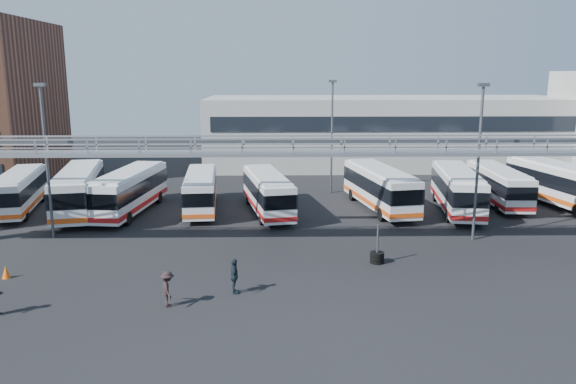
{
  "coord_description": "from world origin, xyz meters",
  "views": [
    {
      "loc": [
        -0.98,
        -28.49,
        10.86
      ],
      "look_at": [
        -0.29,
        6.0,
        3.49
      ],
      "focal_mm": 35.0,
      "sensor_mm": 36.0,
      "label": 1
    }
  ],
  "objects_px": {
    "pedestrian_d": "(234,276)",
    "bus_4": "(268,191)",
    "light_pole_back": "(332,131)",
    "bus_8": "(498,184)",
    "light_pole_left": "(46,153)",
    "light_pole_mid": "(479,154)",
    "bus_9": "(561,183)",
    "bus_6": "(380,187)",
    "bus_0": "(19,190)",
    "bus_1": "(79,189)",
    "bus_7": "(457,189)",
    "cone_right": "(6,272)",
    "tire_stack": "(377,256)",
    "pedestrian_c": "(168,289)",
    "bus_2": "(129,190)",
    "bus_3": "(201,190)"
  },
  "relations": [
    {
      "from": "pedestrian_d",
      "to": "bus_4",
      "type": "bearing_deg",
      "value": -11.0
    },
    {
      "from": "light_pole_back",
      "to": "pedestrian_d",
      "type": "xyz_separation_m",
      "value": [
        -7.13,
        -23.95,
        -4.83
      ]
    },
    {
      "from": "bus_4",
      "to": "bus_8",
      "type": "relative_size",
      "value": 1.04
    },
    {
      "from": "light_pole_left",
      "to": "light_pole_mid",
      "type": "xyz_separation_m",
      "value": [
        28.0,
        -1.0,
        0.0
      ]
    },
    {
      "from": "light_pole_mid",
      "to": "pedestrian_d",
      "type": "relative_size",
      "value": 5.66
    },
    {
      "from": "bus_9",
      "to": "bus_8",
      "type": "bearing_deg",
      "value": 157.18
    },
    {
      "from": "light_pole_back",
      "to": "bus_6",
      "type": "bearing_deg",
      "value": -63.22
    },
    {
      "from": "light_pole_left",
      "to": "bus_0",
      "type": "relative_size",
      "value": 0.97
    },
    {
      "from": "bus_1",
      "to": "bus_4",
      "type": "relative_size",
      "value": 1.11
    },
    {
      "from": "bus_0",
      "to": "bus_7",
      "type": "xyz_separation_m",
      "value": [
        34.69,
        -0.73,
        0.14
      ]
    },
    {
      "from": "light_pole_back",
      "to": "bus_9",
      "type": "distance_m",
      "value": 19.62
    },
    {
      "from": "bus_6",
      "to": "cone_right",
      "type": "relative_size",
      "value": 16.46
    },
    {
      "from": "light_pole_mid",
      "to": "tire_stack",
      "type": "distance_m",
      "value": 10.02
    },
    {
      "from": "light_pole_left",
      "to": "tire_stack",
      "type": "xyz_separation_m",
      "value": [
        20.83,
        -5.52,
        -5.33
      ]
    },
    {
      "from": "pedestrian_c",
      "to": "cone_right",
      "type": "bearing_deg",
      "value": 48.67
    },
    {
      "from": "bus_2",
      "to": "bus_7",
      "type": "height_order",
      "value": "bus_2"
    },
    {
      "from": "bus_1",
      "to": "bus_2",
      "type": "relative_size",
      "value": 1.05
    },
    {
      "from": "bus_2",
      "to": "bus_3",
      "type": "relative_size",
      "value": 1.11
    },
    {
      "from": "bus_6",
      "to": "bus_8",
      "type": "relative_size",
      "value": 1.12
    },
    {
      "from": "bus_4",
      "to": "bus_9",
      "type": "bearing_deg",
      "value": -7.12
    },
    {
      "from": "bus_3",
      "to": "pedestrian_d",
      "type": "relative_size",
      "value": 5.67
    },
    {
      "from": "bus_0",
      "to": "bus_1",
      "type": "xyz_separation_m",
      "value": [
        4.98,
        -0.79,
        0.22
      ]
    },
    {
      "from": "bus_2",
      "to": "bus_3",
      "type": "distance_m",
      "value": 5.52
    },
    {
      "from": "bus_2",
      "to": "light_pole_left",
      "type": "bearing_deg",
      "value": -111.01
    },
    {
      "from": "bus_6",
      "to": "bus_9",
      "type": "relative_size",
      "value": 0.96
    },
    {
      "from": "bus_3",
      "to": "cone_right",
      "type": "distance_m",
      "value": 17.33
    },
    {
      "from": "light_pole_mid",
      "to": "pedestrian_c",
      "type": "xyz_separation_m",
      "value": [
        -18.16,
        -10.48,
        -4.86
      ]
    },
    {
      "from": "light_pole_mid",
      "to": "bus_3",
      "type": "distance_m",
      "value": 21.24
    },
    {
      "from": "bus_7",
      "to": "pedestrian_c",
      "type": "distance_m",
      "value": 26.6
    },
    {
      "from": "pedestrian_c",
      "to": "light_pole_left",
      "type": "bearing_deg",
      "value": 21.72
    },
    {
      "from": "bus_2",
      "to": "cone_right",
      "type": "bearing_deg",
      "value": -95.61
    },
    {
      "from": "bus_6",
      "to": "pedestrian_d",
      "type": "height_order",
      "value": "bus_6"
    },
    {
      "from": "light_pole_left",
      "to": "bus_6",
      "type": "relative_size",
      "value": 0.89
    },
    {
      "from": "bus_2",
      "to": "bus_3",
      "type": "height_order",
      "value": "bus_2"
    },
    {
      "from": "bus_2",
      "to": "cone_right",
      "type": "relative_size",
      "value": 16.32
    },
    {
      "from": "bus_6",
      "to": "pedestrian_d",
      "type": "relative_size",
      "value": 6.34
    },
    {
      "from": "bus_2",
      "to": "pedestrian_c",
      "type": "bearing_deg",
      "value": -64.09
    },
    {
      "from": "bus_1",
      "to": "bus_3",
      "type": "bearing_deg",
      "value": -5.92
    },
    {
      "from": "bus_2",
      "to": "cone_right",
      "type": "distance_m",
      "value": 14.64
    },
    {
      "from": "bus_8",
      "to": "cone_right",
      "type": "height_order",
      "value": "bus_8"
    },
    {
      "from": "light_pole_left",
      "to": "light_pole_mid",
      "type": "relative_size",
      "value": 1.0
    },
    {
      "from": "bus_2",
      "to": "bus_6",
      "type": "height_order",
      "value": "bus_6"
    },
    {
      "from": "light_pole_left",
      "to": "bus_0",
      "type": "bearing_deg",
      "value": 126.26
    },
    {
      "from": "bus_1",
      "to": "bus_4",
      "type": "distance_m",
      "value": 14.73
    },
    {
      "from": "bus_0",
      "to": "bus_6",
      "type": "height_order",
      "value": "bus_6"
    },
    {
      "from": "bus_4",
      "to": "tire_stack",
      "type": "height_order",
      "value": "bus_4"
    },
    {
      "from": "bus_7",
      "to": "pedestrian_c",
      "type": "xyz_separation_m",
      "value": [
        -19.43,
        -18.14,
        -1.0
      ]
    },
    {
      "from": "bus_3",
      "to": "bus_7",
      "type": "height_order",
      "value": "bus_7"
    },
    {
      "from": "bus_7",
      "to": "pedestrian_c",
      "type": "height_order",
      "value": "bus_7"
    },
    {
      "from": "bus_3",
      "to": "tire_stack",
      "type": "relative_size",
      "value": 4.38
    }
  ]
}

